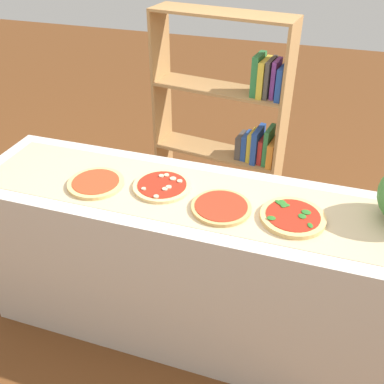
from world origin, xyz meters
name	(u,v)px	position (x,y,z in m)	size (l,w,h in m)	color
ground_plane	(192,324)	(0.00, 0.00, 0.00)	(12.00, 12.00, 0.00)	brown
counter	(192,267)	(0.00, 0.00, 0.46)	(2.18, 0.59, 0.91)	beige
parchment_paper	(192,195)	(0.00, 0.00, 0.91)	(2.04, 0.45, 0.00)	tan
pizza_plain_0	(96,183)	(-0.46, -0.06, 0.92)	(0.27, 0.27, 0.02)	#DBB26B
pizza_mushroom_1	(162,186)	(-0.15, 0.02, 0.92)	(0.28, 0.28, 0.03)	#E5C17F
pizza_plain_2	(221,207)	(0.15, -0.06, 0.92)	(0.27, 0.27, 0.02)	tan
pizza_spinach_3	(293,217)	(0.46, -0.04, 0.93)	(0.28, 0.28, 0.03)	#DBB26B
bookshelf	(237,135)	(-0.04, 1.15, 0.66)	(0.96, 0.38, 1.47)	#A87A47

